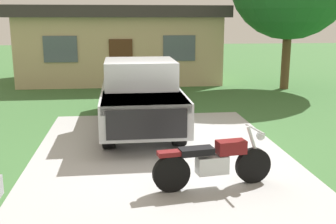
{
  "coord_description": "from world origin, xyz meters",
  "views": [
    {
      "loc": [
        -0.82,
        -8.66,
        2.94
      ],
      "look_at": [
        0.19,
        0.17,
        0.9
      ],
      "focal_mm": 43.47,
      "sensor_mm": 36.0,
      "label": 1
    }
  ],
  "objects": [
    {
      "name": "pickup_truck",
      "position": [
        -0.36,
        2.37,
        0.95
      ],
      "size": [
        2.05,
        5.65,
        1.9
      ],
      "color": "black",
      "rests_on": "ground"
    },
    {
      "name": "ground_plane",
      "position": [
        0.0,
        0.0,
        0.0
      ],
      "size": [
        80.0,
        80.0,
        0.0
      ],
      "primitive_type": "plane",
      "color": "#3D6B37"
    },
    {
      "name": "driveway_pad",
      "position": [
        0.0,
        0.0,
        0.0
      ],
      "size": [
        5.62,
        7.59,
        0.01
      ],
      "primitive_type": "cube",
      "color": "#A9A9A9",
      "rests_on": "ground"
    },
    {
      "name": "neighbor_house",
      "position": [
        -0.84,
        11.46,
        1.79
      ],
      "size": [
        9.6,
        5.6,
        3.5
      ],
      "color": "tan",
      "rests_on": "ground"
    },
    {
      "name": "motorcycle",
      "position": [
        0.77,
        -1.99,
        0.47
      ],
      "size": [
        2.2,
        0.72,
        1.09
      ],
      "color": "black",
      "rests_on": "ground"
    }
  ]
}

